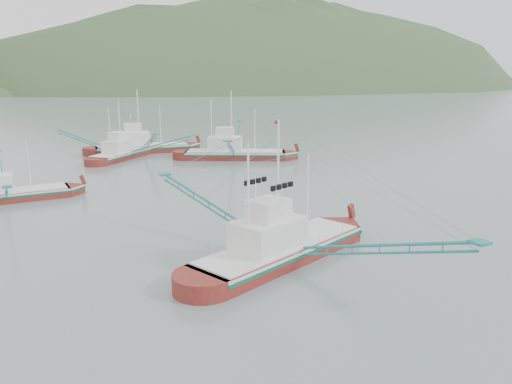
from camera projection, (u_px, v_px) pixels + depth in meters
name	position (u px, v px, depth m)	size (l,w,h in m)	color
ground	(290.00, 245.00, 40.71)	(1200.00, 1200.00, 0.00)	slate
main_boat	(281.00, 231.00, 36.90)	(15.95, 27.09, 11.35)	maroon
bg_boat_right	(234.00, 144.00, 81.61)	(18.92, 27.44, 11.96)	maroon
bg_boat_far	(122.00, 145.00, 82.28)	(21.06, 21.67, 10.40)	maroon
bg_boat_left	(3.00, 189.00, 54.54)	(13.31, 24.04, 9.73)	maroon
bg_boat_extra	(141.00, 142.00, 88.66)	(16.72, 29.44, 11.96)	maroon
headland_right	(272.00, 88.00, 519.78)	(684.00, 432.00, 306.00)	#314C27
ridge_distant	(43.00, 87.00, 537.45)	(960.00, 400.00, 240.00)	slate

